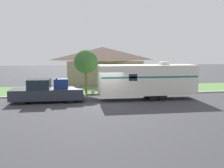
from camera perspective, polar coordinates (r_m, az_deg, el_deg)
ground_plane at (r=20.33m, az=-0.89°, el=-4.41°), size 120.00×120.00×0.00m
curb_strip at (r=23.97m, az=-2.10°, el=-2.45°), size 80.00×0.30×0.14m
lawn_strip at (r=27.56m, az=-2.97°, el=-1.28°), size 80.00×7.00×0.03m
house_across_street at (r=34.76m, az=-2.12°, el=4.63°), size 10.43×7.88×4.83m
pickup_truck at (r=21.41m, az=-14.70°, el=-1.71°), size 5.99×2.07×2.04m
travel_trailer at (r=22.09m, az=7.99°, el=1.00°), size 9.61×2.37×3.29m
mailbox at (r=27.29m, az=16.14°, el=0.54°), size 0.48×0.20×1.37m
tree_in_yard at (r=25.26m, az=-6.01°, el=5.08°), size 2.39×2.39×4.38m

